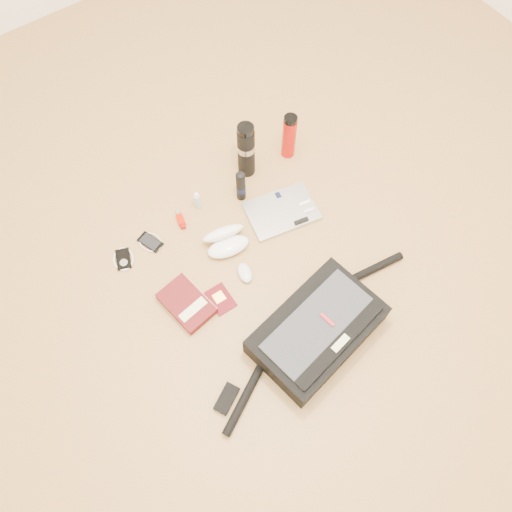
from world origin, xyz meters
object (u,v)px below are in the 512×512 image
book (187,303)px  thermos_red (289,136)px  messenger_bag (317,330)px  laptop (282,211)px  thermos_black (246,150)px

book → thermos_red: (0.79, 0.38, 0.10)m
messenger_bag → laptop: (0.23, 0.53, -0.05)m
laptop → thermos_black: thermos_black is taller
book → thermos_red: size_ratio=0.98×
messenger_bag → thermos_red: bearing=50.4°
book → thermos_red: 0.88m
messenger_bag → book: size_ratio=4.25×
thermos_black → thermos_red: size_ratio=1.23×
laptop → thermos_red: (0.22, 0.25, 0.11)m
messenger_bag → book: 0.53m
thermos_black → messenger_bag: bearing=-106.1°
messenger_bag → laptop: messenger_bag is taller
laptop → book: size_ratio=1.41×
book → thermos_black: (0.57, 0.40, 0.13)m
laptop → thermos_red: bearing=60.6°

